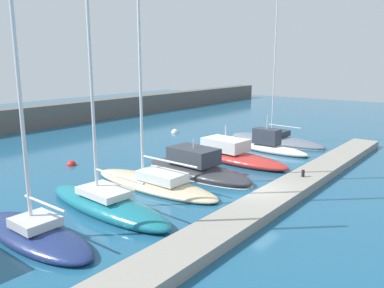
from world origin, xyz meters
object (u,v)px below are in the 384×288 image
at_px(mooring_buoy_white, 175,133).
at_px(dock_bollard, 303,173).
at_px(sailboat_navy_second, 36,232).
at_px(sailboat_slate_eighth, 275,140).
at_px(mooring_buoy_red, 72,165).
at_px(sailboat_teal_third, 106,201).
at_px(motorboat_charcoal_fifth, 196,168).
at_px(sailboat_sand_fourth, 154,181).
at_px(motorboat_red_sixth, 233,155).
at_px(motorboat_ivory_seventh, 271,146).

distance_m(mooring_buoy_white, dock_bollard, 20.41).
distance_m(sailboat_navy_second, sailboat_slate_eighth, 25.81).
distance_m(mooring_buoy_red, dock_bollard, 16.86).
relative_size(sailboat_teal_third, mooring_buoy_white, 24.52).
bearing_deg(dock_bollard, motorboat_charcoal_fifth, 109.24).
height_order(sailboat_teal_third, sailboat_slate_eighth, sailboat_teal_third).
distance_m(sailboat_sand_fourth, motorboat_charcoal_fifth, 3.83).
xyz_separation_m(motorboat_charcoal_fifth, mooring_buoy_white, (11.38, 11.56, -0.49)).
height_order(motorboat_red_sixth, dock_bollard, motorboat_red_sixth).
bearing_deg(dock_bollard, motorboat_ivory_seventh, 39.06).
height_order(sailboat_sand_fourth, dock_bollard, sailboat_sand_fourth).
xyz_separation_m(sailboat_sand_fourth, motorboat_charcoal_fifth, (3.81, -0.41, 0.06)).
bearing_deg(sailboat_slate_eighth, motorboat_ivory_seventh, 116.55).
height_order(sailboat_sand_fourth, mooring_buoy_white, sailboat_sand_fourth).
xyz_separation_m(sailboat_slate_eighth, mooring_buoy_red, (-17.18, 8.40, -0.25)).
height_order(sailboat_teal_third, motorboat_charcoal_fifth, sailboat_teal_third).
bearing_deg(sailboat_sand_fourth, mooring_buoy_white, -52.18).
bearing_deg(mooring_buoy_red, sailboat_navy_second, -132.30).
distance_m(sailboat_navy_second, sailboat_teal_third, 4.21).
bearing_deg(sailboat_slate_eighth, motorboat_charcoal_fifth, 97.85).
bearing_deg(sailboat_sand_fourth, motorboat_red_sixth, -92.00).
bearing_deg(dock_bollard, sailboat_navy_second, 157.12).
xyz_separation_m(sailboat_sand_fourth, sailboat_slate_eighth, (17.19, 0.14, -0.18)).
distance_m(motorboat_ivory_seventh, mooring_buoy_red, 16.56).
relative_size(motorboat_charcoal_fifth, dock_bollard, 20.92).
bearing_deg(motorboat_red_sixth, sailboat_sand_fourth, 91.53).
bearing_deg(sailboat_sand_fourth, motorboat_ivory_seventh, -94.36).
relative_size(sailboat_sand_fourth, dock_bollard, 40.48).
xyz_separation_m(motorboat_red_sixth, mooring_buoy_white, (6.71, 11.67, -0.52)).
xyz_separation_m(motorboat_charcoal_fifth, sailboat_slate_eighth, (13.38, 0.56, -0.24)).
bearing_deg(motorboat_ivory_seventh, mooring_buoy_white, -5.56).
height_order(motorboat_red_sixth, motorboat_ivory_seventh, motorboat_ivory_seventh).
distance_m(sailboat_sand_fourth, sailboat_slate_eighth, 17.19).
xyz_separation_m(sailboat_navy_second, sailboat_slate_eighth, (25.79, 1.05, -0.12)).
relative_size(sailboat_teal_third, motorboat_red_sixth, 2.13).
distance_m(motorboat_red_sixth, mooring_buoy_red, 12.42).
height_order(sailboat_slate_eighth, mooring_buoy_red, sailboat_slate_eighth).
xyz_separation_m(sailboat_navy_second, mooring_buoy_white, (23.79, 12.06, -0.37)).
bearing_deg(mooring_buoy_white, mooring_buoy_red, -170.28).
relative_size(mooring_buoy_white, mooring_buoy_red, 1.10).
bearing_deg(motorboat_charcoal_fifth, mooring_buoy_red, 27.61).
distance_m(sailboat_navy_second, mooring_buoy_red, 12.79).
height_order(motorboat_charcoal_fifth, dock_bollard, motorboat_charcoal_fifth).
height_order(sailboat_navy_second, mooring_buoy_red, sailboat_navy_second).
bearing_deg(mooring_buoy_white, sailboat_sand_fourth, -143.73).
xyz_separation_m(sailboat_teal_third, sailboat_sand_fourth, (4.41, 0.65, -0.09)).
bearing_deg(sailboat_navy_second, motorboat_red_sixth, -87.56).
height_order(sailboat_sand_fourth, motorboat_red_sixth, sailboat_sand_fourth).
height_order(sailboat_navy_second, mooring_buoy_white, sailboat_navy_second).
distance_m(sailboat_slate_eighth, mooring_buoy_white, 11.18).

